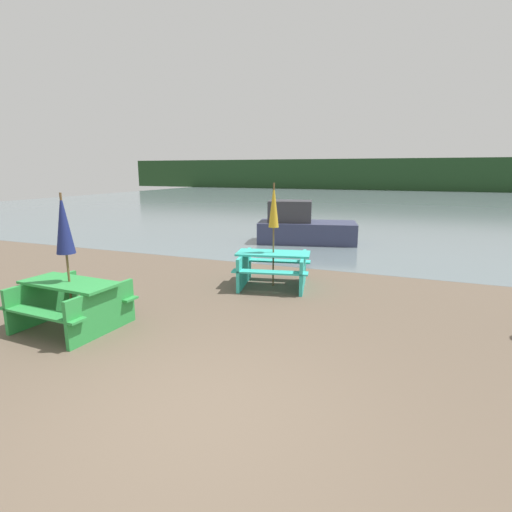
# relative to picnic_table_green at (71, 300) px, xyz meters

# --- Properties ---
(ground_plane) EXTENTS (60.00, 60.00, 0.00)m
(ground_plane) POSITION_rel_picnic_table_green_xyz_m (3.15, -1.47, -0.47)
(ground_plane) COLOR brown
(water) EXTENTS (60.00, 50.00, 0.00)m
(water) POSITION_rel_picnic_table_green_xyz_m (3.15, 30.39, -0.47)
(water) COLOR slate
(water) RESTS_ON ground_plane
(far_treeline) EXTENTS (80.00, 1.60, 4.00)m
(far_treeline) POSITION_rel_picnic_table_green_xyz_m (3.15, 50.39, 1.53)
(far_treeline) COLOR #1E3D1E
(far_treeline) RESTS_ON water
(picnic_table_green) EXTENTS (1.69, 1.47, 0.79)m
(picnic_table_green) POSITION_rel_picnic_table_green_xyz_m (0.00, 0.00, 0.00)
(picnic_table_green) COLOR green
(picnic_table_green) RESTS_ON ground_plane
(picnic_table_teal) EXTENTS (1.85, 1.68, 0.78)m
(picnic_table_teal) POSITION_rel_picnic_table_green_xyz_m (2.30, 3.51, -0.00)
(picnic_table_teal) COLOR #33B7A8
(picnic_table_teal) RESTS_ON ground_plane
(umbrella_gold) EXTENTS (0.23, 0.23, 2.30)m
(umbrella_gold) POSITION_rel_picnic_table_green_xyz_m (2.30, 3.51, 1.31)
(umbrella_gold) COLOR brown
(umbrella_gold) RESTS_ON ground_plane
(umbrella_navy) EXTENTS (0.29, 0.29, 2.23)m
(umbrella_navy) POSITION_rel_picnic_table_green_xyz_m (0.00, 0.00, 1.25)
(umbrella_navy) COLOR brown
(umbrella_navy) RESTS_ON ground_plane
(boat) EXTENTS (3.69, 2.25, 1.50)m
(boat) POSITION_rel_picnic_table_green_xyz_m (1.46, 9.16, 0.08)
(boat) COLOR #333856
(boat) RESTS_ON water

